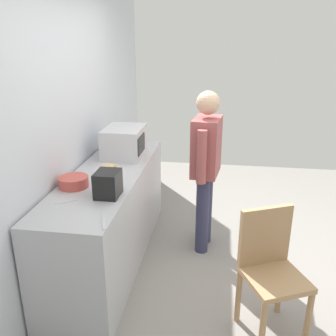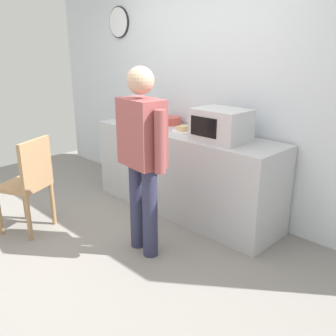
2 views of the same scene
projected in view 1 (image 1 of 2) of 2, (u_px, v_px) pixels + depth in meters
The scene contains 11 objects.
ground_plane at pixel (236, 269), 3.46m from camera, with size 6.00×6.00×0.00m, color gray.
back_wall at pixel (62, 129), 3.23m from camera, with size 5.40×0.13×2.60m.
kitchen_counter at pixel (110, 216), 3.51m from camera, with size 2.22×0.62×0.90m, color #B7B7BC.
microwave at pixel (124, 142), 3.76m from camera, with size 0.50×0.39×0.30m.
sandwich_plate at pixel (109, 170), 3.35m from camera, with size 0.26×0.26×0.07m.
salad_bowl at pixel (74, 182), 3.01m from camera, with size 0.25×0.25×0.09m, color #C64C42.
toaster at pixel (108, 184), 2.82m from camera, with size 0.22×0.18×0.20m, color black.
fork_utensil at pixel (67, 201), 2.75m from camera, with size 0.17×0.02×0.01m, color silver.
spoon_utensil at pixel (104, 223), 2.42m from camera, with size 0.17×0.02×0.01m, color silver.
person_standing at pixel (206, 161), 3.53m from camera, with size 0.59×0.29×1.61m.
wooden_chair at pixel (270, 266), 2.61m from camera, with size 0.53×0.53×0.94m.
Camera 1 is at (-2.99, 0.21, 2.07)m, focal length 39.04 mm.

